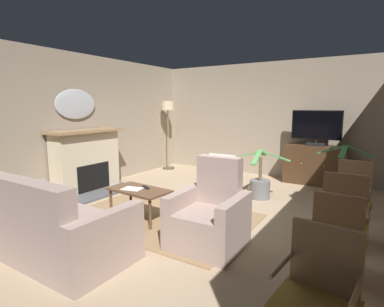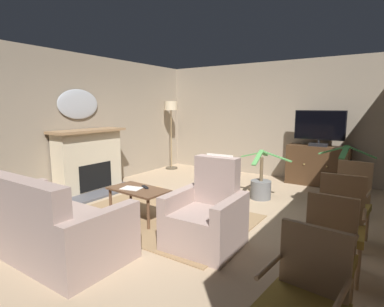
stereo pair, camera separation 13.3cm
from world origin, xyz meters
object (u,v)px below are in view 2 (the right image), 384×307
(side_chair_mid_row, at_px, (305,298))
(floor_lamp, at_px, (171,115))
(fireplace, at_px, (89,162))
(side_chair_far_end, at_px, (326,252))
(tv_cabinet, at_px, (317,167))
(folded_newspaper, at_px, (132,188))
(potted_plant_tall_palm_by_window, at_px, (343,201))
(armchair_angled_to_table, at_px, (206,218))
(tv_remote, at_px, (145,187))
(wall_mirror_oval, at_px, (78,104))
(sofa_floral, at_px, (47,226))
(side_chair_beside_plant, at_px, (339,223))
(coffee_table, at_px, (138,193))
(cat, at_px, (153,190))
(potted_plant_leafy_by_curtain, at_px, (261,187))
(television, at_px, (319,127))
(side_chair_nearest_door, at_px, (350,201))

(side_chair_mid_row, height_order, floor_lamp, floor_lamp)
(fireplace, bearing_deg, side_chair_far_end, -15.21)
(tv_cabinet, xyz_separation_m, folded_newspaper, (-1.93, -3.68, 0.07))
(side_chair_far_end, relative_size, potted_plant_tall_palm_by_window, 0.87)
(folded_newspaper, relative_size, floor_lamp, 0.16)
(armchair_angled_to_table, bearing_deg, tv_remote, 167.76)
(armchair_angled_to_table, distance_m, floor_lamp, 4.81)
(wall_mirror_oval, height_order, side_chair_far_end, wall_mirror_oval)
(sofa_floral, xyz_separation_m, armchair_angled_to_table, (1.44, 1.21, 0.02))
(folded_newspaper, distance_m, floor_lamp, 3.87)
(wall_mirror_oval, distance_m, side_chair_mid_row, 5.43)
(side_chair_beside_plant, relative_size, floor_lamp, 0.55)
(coffee_table, distance_m, tv_remote, 0.13)
(tv_remote, relative_size, potted_plant_tall_palm_by_window, 0.15)
(side_chair_far_end, height_order, floor_lamp, floor_lamp)
(wall_mirror_oval, distance_m, armchair_angled_to_table, 3.81)
(tv_cabinet, height_order, folded_newspaper, tv_cabinet)
(side_chair_mid_row, height_order, cat, side_chair_mid_row)
(coffee_table, xyz_separation_m, side_chair_beside_plant, (2.75, 0.07, 0.11))
(side_chair_beside_plant, height_order, potted_plant_leafy_by_curtain, side_chair_beside_plant)
(television, xyz_separation_m, potted_plant_tall_palm_by_window, (0.73, -1.69, -1.04))
(side_chair_far_end, bearing_deg, television, 102.20)
(television, xyz_separation_m, armchair_angled_to_table, (-0.53, -3.76, -0.92))
(folded_newspaper, xyz_separation_m, side_chair_far_end, (2.85, -0.63, 0.04))
(armchair_angled_to_table, bearing_deg, fireplace, 166.51)
(wall_mirror_oval, height_order, side_chair_beside_plant, wall_mirror_oval)
(television, height_order, potted_plant_tall_palm_by_window, television)
(potted_plant_leafy_by_curtain, distance_m, cat, 2.06)
(fireplace, distance_m, tv_cabinet, 4.82)
(tv_cabinet, distance_m, potted_plant_leafy_by_curtain, 1.76)
(coffee_table, xyz_separation_m, floor_lamp, (-1.87, 3.25, 1.06))
(wall_mirror_oval, height_order, coffee_table, wall_mirror_oval)
(wall_mirror_oval, xyz_separation_m, cat, (1.50, 0.47, -1.65))
(coffee_table, height_order, sofa_floral, sofa_floral)
(coffee_table, bearing_deg, tv_cabinet, 63.23)
(potted_plant_tall_palm_by_window, bearing_deg, side_chair_nearest_door, -78.97)
(armchair_angled_to_table, relative_size, floor_lamp, 0.60)
(tv_remote, relative_size, potted_plant_leafy_by_curtain, 0.18)
(side_chair_beside_plant, xyz_separation_m, cat, (-3.40, 0.99, -0.43))
(coffee_table, bearing_deg, wall_mirror_oval, 164.55)
(floor_lamp, bearing_deg, tv_remote, -58.68)
(television, distance_m, potted_plant_tall_palm_by_window, 2.11)
(tv_cabinet, height_order, side_chair_beside_plant, side_chair_beside_plant)
(fireplace, distance_m, floor_lamp, 2.80)
(side_chair_nearest_door, xyz_separation_m, potted_plant_leafy_by_curtain, (-1.58, 1.09, -0.31))
(wall_mirror_oval, bearing_deg, cat, 17.19)
(side_chair_mid_row, height_order, potted_plant_tall_palm_by_window, potted_plant_tall_palm_by_window)
(side_chair_mid_row, relative_size, side_chair_beside_plant, 0.94)
(fireplace, relative_size, folded_newspaper, 5.21)
(coffee_table, relative_size, side_chair_far_end, 1.00)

